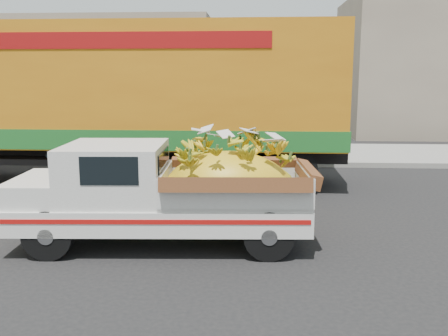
{
  "coord_description": "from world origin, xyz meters",
  "views": [
    {
      "loc": [
        2.78,
        -7.22,
        2.59
      ],
      "look_at": [
        2.32,
        0.88,
        1.1
      ],
      "focal_mm": 40.0,
      "sensor_mm": 36.0,
      "label": 1
    }
  ],
  "objects": [
    {
      "name": "ground",
      "position": [
        0.0,
        0.0,
        0.0
      ],
      "size": [
        100.0,
        100.0,
        0.0
      ],
      "primitive_type": "plane",
      "color": "black",
      "rests_on": "ground"
    },
    {
      "name": "curb",
      "position": [
        0.0,
        7.23,
        0.07
      ],
      "size": [
        60.0,
        0.25,
        0.15
      ],
      "primitive_type": "cube",
      "color": "gray",
      "rests_on": "ground"
    },
    {
      "name": "sidewalk",
      "position": [
        0.0,
        9.33,
        0.07
      ],
      "size": [
        60.0,
        4.0,
        0.14
      ],
      "primitive_type": "cube",
      "color": "gray",
      "rests_on": "ground"
    },
    {
      "name": "building_left",
      "position": [
        -8.0,
        15.23,
        2.5
      ],
      "size": [
        18.0,
        6.0,
        5.0
      ],
      "primitive_type": "cube",
      "color": "gray",
      "rests_on": "ground"
    },
    {
      "name": "pickup_truck",
      "position": [
        1.73,
        0.24,
        0.85
      ],
      "size": [
        4.58,
        1.87,
        1.58
      ],
      "rotation": [
        0.0,
        0.0,
        0.05
      ],
      "color": "black",
      "rests_on": "ground"
    },
    {
      "name": "semi_trailer",
      "position": [
        -0.99,
        4.78,
        2.12
      ],
      "size": [
        12.01,
        2.69,
        3.8
      ],
      "rotation": [
        0.0,
        0.0,
        -0.01
      ],
      "color": "black",
      "rests_on": "ground"
    }
  ]
}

